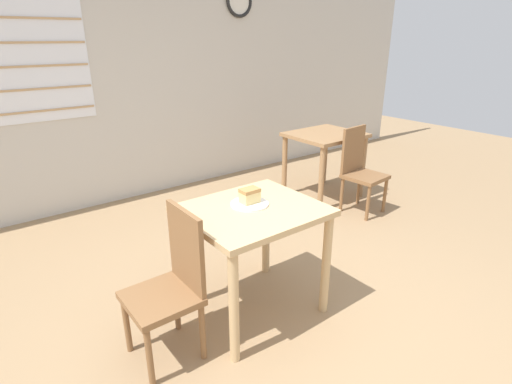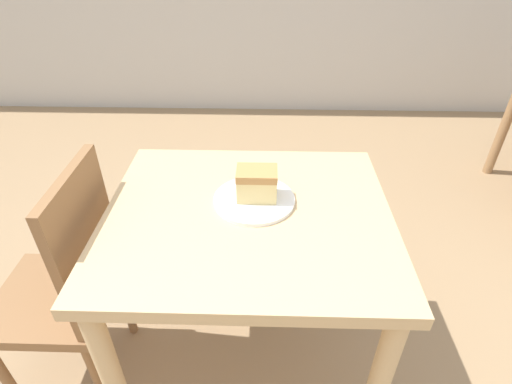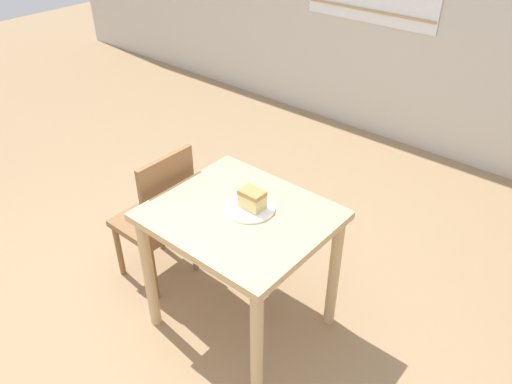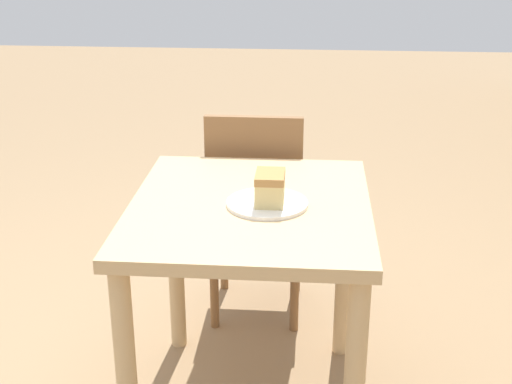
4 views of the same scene
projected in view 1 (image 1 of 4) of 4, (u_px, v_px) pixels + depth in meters
The scene contains 8 objects.
ground_plane at pixel (290, 346), 2.48m from camera, with size 14.00×14.00×0.00m, color #997A56.
wall_back at pixel (100, 76), 4.20m from camera, with size 10.00×0.10×2.80m.
dining_table_near at pixel (253, 227), 2.60m from camera, with size 0.85×0.74×0.78m.
dining_table_far at pixel (325, 145), 4.62m from camera, with size 0.79×0.70×0.76m.
chair_near_window at pixel (172, 283), 2.29m from camera, with size 0.39×0.39×0.91m.
chair_far_corner at pixel (360, 168), 4.27m from camera, with size 0.42×0.42×0.91m.
plate at pixel (250, 204), 2.60m from camera, with size 0.25×0.25×0.01m.
cake_slice at pixel (250, 195), 2.59m from camera, with size 0.12×0.09×0.10m.
Camera 1 is at (-1.37, -1.42, 1.80)m, focal length 28.00 mm.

